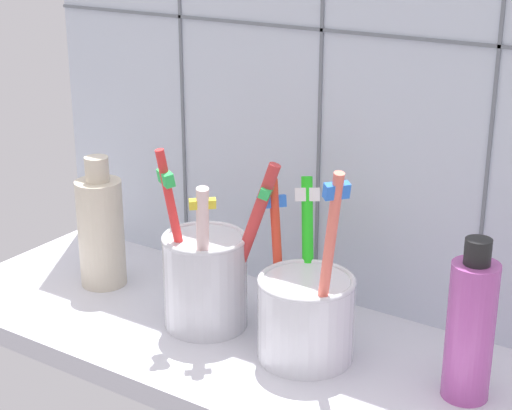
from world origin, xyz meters
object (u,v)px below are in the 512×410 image
Objects in this scene: toothbrush_cup_left at (208,275)px; toothbrush_cup_right at (308,310)px; ceramic_vase at (101,230)px; soap_bottle at (470,328)px.

toothbrush_cup_left is 0.95× the size of toothbrush_cup_right.
ceramic_vase is 38.02cm from soap_bottle.
toothbrush_cup_left is at bearing -179.07° from toothbrush_cup_right.
soap_bottle is (38.02, 0.39, 0.16)cm from ceramic_vase.
toothbrush_cup_right is 24.49cm from ceramic_vase.
ceramic_vase is at bearing 177.87° from toothbrush_cup_right.
ceramic_vase is at bearing 175.63° from toothbrush_cup_left.
toothbrush_cup_right is at bearing 0.93° from toothbrush_cup_left.
toothbrush_cup_right is 1.36× the size of soap_bottle.
toothbrush_cup_left is 24.02cm from soap_bottle.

